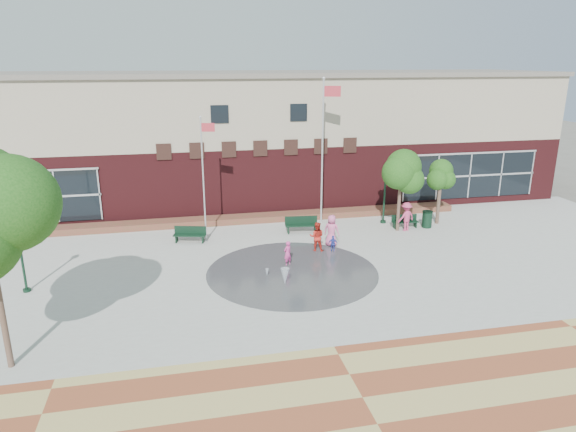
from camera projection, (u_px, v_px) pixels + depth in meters
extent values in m
plane|color=#666056|center=(307.00, 299.00, 22.37)|extent=(120.00, 120.00, 0.00)
cube|color=#A8A8A0|center=(288.00, 265.00, 26.11)|extent=(46.00, 18.00, 0.01)
cube|color=#98492B|center=(362.00, 398.00, 15.83)|extent=(46.00, 6.00, 0.01)
cylinder|color=#383A3D|center=(292.00, 272.00, 25.18)|extent=(8.40, 8.40, 0.01)
cube|color=#4B161A|center=(250.00, 169.00, 38.09)|extent=(44.00, 10.00, 4.50)
cube|color=tan|center=(249.00, 107.00, 36.77)|extent=(44.00, 10.00, 4.50)
cube|color=slate|center=(248.00, 74.00, 36.10)|extent=(44.40, 10.40, 0.30)
cube|color=black|center=(11.00, 199.00, 30.43)|extent=(10.00, 0.12, 3.19)
cube|color=black|center=(469.00, 176.00, 36.43)|extent=(10.00, 0.12, 3.19)
cube|color=black|center=(220.00, 114.00, 31.56)|extent=(1.10, 0.10, 1.10)
cube|color=black|center=(299.00, 112.00, 32.56)|extent=(1.10, 0.10, 1.10)
cube|color=maroon|center=(263.00, 221.00, 33.22)|extent=(26.00, 1.20, 0.40)
cylinder|color=silver|center=(203.00, 181.00, 28.70)|extent=(0.09, 0.09, 7.00)
sphere|color=silver|center=(200.00, 117.00, 27.67)|extent=(0.14, 0.14, 0.14)
cube|color=#B82E3A|center=(208.00, 127.00, 27.80)|extent=(0.74, 0.23, 0.47)
cylinder|color=silver|center=(322.00, 154.00, 31.50)|extent=(0.11, 0.11, 8.90)
sphere|color=silver|center=(324.00, 78.00, 30.18)|extent=(0.18, 0.18, 0.18)
cube|color=#B82E3A|center=(332.00, 91.00, 30.33)|extent=(0.97, 0.38, 0.63)
cylinder|color=black|center=(22.00, 259.00, 22.61)|extent=(0.11, 0.11, 3.14)
cylinder|color=black|center=(27.00, 290.00, 23.05)|extent=(0.33, 0.33, 0.15)
sphere|color=silver|center=(16.00, 222.00, 22.11)|extent=(0.37, 0.37, 0.37)
cylinder|color=black|center=(384.00, 198.00, 32.31)|extent=(0.12, 0.12, 3.36)
cylinder|color=black|center=(383.00, 222.00, 32.78)|extent=(0.36, 0.36, 0.16)
sphere|color=silver|center=(386.00, 169.00, 31.77)|extent=(0.40, 0.40, 0.40)
cube|color=black|center=(190.00, 235.00, 29.15)|extent=(1.90, 0.96, 0.06)
cube|color=black|center=(190.00, 230.00, 29.30)|extent=(1.78, 0.51, 0.46)
cube|color=black|center=(301.00, 225.00, 30.78)|extent=(2.01, 0.75, 0.07)
cube|color=black|center=(301.00, 220.00, 30.94)|extent=(1.96, 0.26, 0.49)
cube|color=black|center=(405.00, 222.00, 31.68)|extent=(1.65, 0.51, 0.05)
cube|color=black|center=(404.00, 218.00, 31.81)|extent=(1.64, 0.10, 0.41)
cylinder|color=black|center=(427.00, 220.00, 31.78)|extent=(0.61, 0.61, 1.01)
cylinder|color=black|center=(428.00, 212.00, 31.62)|extent=(0.65, 0.65, 0.06)
cylinder|color=#4E382D|center=(1.00, 307.00, 16.79)|extent=(0.21, 0.21, 4.50)
cylinder|color=#4E382D|center=(399.00, 208.00, 30.91)|extent=(0.20, 0.20, 2.90)
cylinder|color=#4E382D|center=(438.00, 204.00, 32.31)|extent=(0.22, 0.22, 2.54)
cone|color=white|center=(285.00, 285.00, 23.74)|extent=(0.41, 0.41, 0.80)
cone|color=white|center=(267.00, 277.00, 24.65)|extent=(0.17, 0.17, 0.39)
imported|color=#E13E93|center=(288.00, 253.00, 25.86)|extent=(0.56, 0.52, 1.29)
imported|color=red|center=(317.00, 237.00, 27.77)|extent=(0.95, 0.84, 1.65)
imported|color=pink|center=(332.00, 231.00, 28.53)|extent=(1.05, 0.96, 1.79)
imported|color=#3648B7|center=(333.00, 244.00, 27.75)|extent=(0.58, 0.37, 0.92)
imported|color=#CF3E6F|center=(406.00, 217.00, 31.08)|extent=(1.30, 0.99, 1.78)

